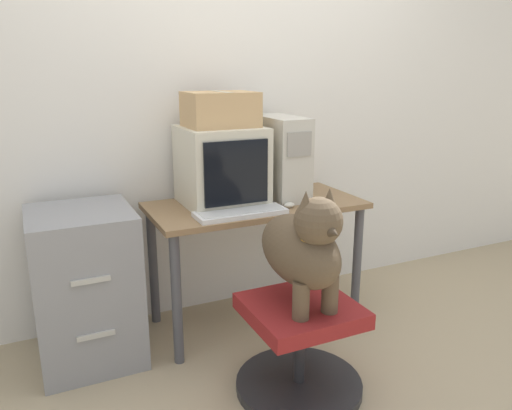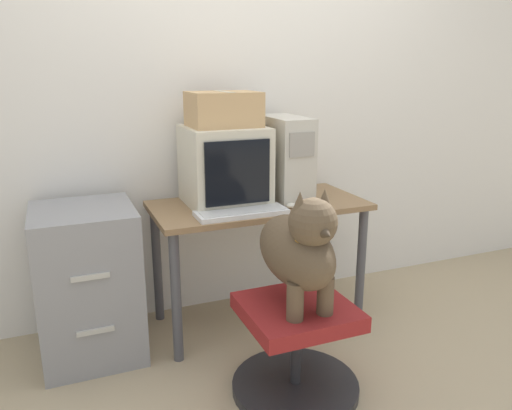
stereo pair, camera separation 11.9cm
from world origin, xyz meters
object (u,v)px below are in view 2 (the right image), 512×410
Objects in this scene: pc_tower at (285,158)px; office_chair at (296,348)px; crt_monitor at (225,166)px; dog at (299,247)px; keyboard at (241,212)px; filing_cabinet at (89,283)px; cardboard_box at (223,109)px.

pc_tower reaches higher than office_chair.
crt_monitor reaches higher than dog.
keyboard is 0.80× the size of office_chair.
dog is at bearing -110.75° from pc_tower.
pc_tower is 0.48m from keyboard.
pc_tower is at bearing 69.25° from dog.
keyboard is 0.60× the size of filing_cabinet.
dog is (0.07, -0.50, -0.03)m from keyboard.
dog reaches higher than keyboard.
cardboard_box reaches higher than dog.
pc_tower is at bearing 34.14° from keyboard.
pc_tower is 0.98× the size of keyboard.
crt_monitor is 0.54× the size of filing_cabinet.
keyboard is 0.71m from office_chair.
office_chair is 1.07× the size of dog.
cardboard_box is at bearing 95.76° from office_chair.
dog is (-0.28, -0.74, -0.24)m from pc_tower.
filing_cabinet reaches higher than office_chair.
office_chair is 0.75× the size of filing_cabinet.
keyboard is 0.50m from dog.
cardboard_box is (-0.35, 0.01, 0.28)m from pc_tower.
pc_tower reaches higher than keyboard.
crt_monitor is at bearing 90.44° from keyboard.
crt_monitor is at bearing -90.00° from cardboard_box.
pc_tower is (0.35, -0.01, 0.02)m from crt_monitor.
pc_tower reaches higher than filing_cabinet.
crt_monitor is 1.17× the size of cardboard_box.
dog is 1.52× the size of cardboard_box.
filing_cabinet is (-0.82, 0.68, 0.17)m from office_chair.
pc_tower is 0.79× the size of office_chair.
keyboard is at bearing -89.57° from cardboard_box.
crt_monitor reaches higher than filing_cabinet.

